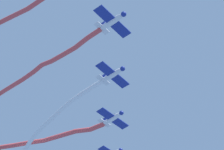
# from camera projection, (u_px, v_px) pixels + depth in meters

# --- Properties ---
(smoke_trail_lead) EXTENTS (23.34, 5.74, 1.45)m
(smoke_trail_lead) POSITION_uv_depth(u_px,v_px,m) (25.00, 8.00, 65.01)
(smoke_trail_lead) COLOR #DB4C4C
(airplane_left_wing) EXTENTS (4.77, 6.17, 1.54)m
(airplane_left_wing) POSITION_uv_depth(u_px,v_px,m) (112.00, 21.00, 66.35)
(airplane_left_wing) COLOR silver
(smoke_trail_left_wing) EXTENTS (22.73, 12.52, 5.30)m
(smoke_trail_left_wing) POSITION_uv_depth(u_px,v_px,m) (41.00, 67.00, 74.99)
(smoke_trail_left_wing) COLOR #DB4C4C
(airplane_right_wing) EXTENTS (4.76, 6.16, 1.54)m
(airplane_right_wing) POSITION_uv_depth(u_px,v_px,m) (113.00, 75.00, 73.68)
(airplane_right_wing) COLOR silver
(smoke_trail_right_wing) EXTENTS (22.48, 17.03, 1.43)m
(smoke_trail_right_wing) POSITION_uv_depth(u_px,v_px,m) (47.00, 127.00, 82.04)
(smoke_trail_right_wing) COLOR white
(airplane_slot) EXTENTS (4.74, 6.10, 1.54)m
(airplane_slot) POSITION_uv_depth(u_px,v_px,m) (113.00, 118.00, 81.00)
(airplane_slot) COLOR silver
(smoke_trail_slot) EXTENTS (27.43, 4.11, 3.94)m
(smoke_trail_slot) POSITION_uv_depth(u_px,v_px,m) (35.00, 140.00, 87.70)
(smoke_trail_slot) COLOR #DB4C4C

